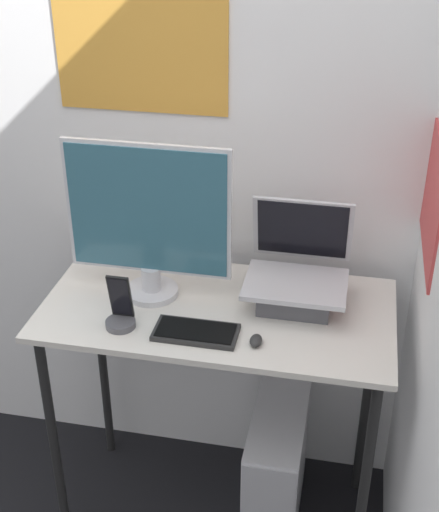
{
  "coord_description": "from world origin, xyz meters",
  "views": [
    {
      "loc": [
        0.37,
        -1.51,
        2.11
      ],
      "look_at": [
        0.01,
        0.27,
        1.08
      ],
      "focal_mm": 50.0,
      "sensor_mm": 36.0,
      "label": 1
    }
  ],
  "objects": [
    {
      "name": "wall_back",
      "position": [
        -0.0,
        0.63,
        1.3
      ],
      "size": [
        6.0,
        0.06,
        2.6
      ],
      "color": "silver",
      "rests_on": "ground_plane"
    },
    {
      "name": "desk",
      "position": [
        0.0,
        0.27,
        0.79
      ],
      "size": [
        1.07,
        0.55,
        0.9
      ],
      "color": "beige",
      "rests_on": "ground_plane"
    },
    {
      "name": "laptop",
      "position": [
        0.23,
        0.35,
        0.98
      ],
      "size": [
        0.31,
        0.28,
        0.31
      ],
      "color": "#4C4C51",
      "rests_on": "desk"
    },
    {
      "name": "monitor",
      "position": [
        -0.22,
        0.31,
        1.15
      ],
      "size": [
        0.5,
        0.17,
        0.5
      ],
      "color": "silver",
      "rests_on": "desk"
    },
    {
      "name": "keyboard",
      "position": [
        -0.03,
        0.12,
        0.91
      ],
      "size": [
        0.24,
        0.12,
        0.02
      ],
      "color": "black",
      "rests_on": "desk"
    },
    {
      "name": "mouse",
      "position": [
        0.14,
        0.11,
        0.91
      ],
      "size": [
        0.04,
        0.06,
        0.03
      ],
      "color": "#262626",
      "rests_on": "desk"
    },
    {
      "name": "cell_phone",
      "position": [
        -0.26,
        0.12,
        0.94
      ],
      "size": [
        0.09,
        0.09,
        0.17
      ],
      "color": "#4C4C51",
      "rests_on": "desk"
    },
    {
      "name": "computer_tower",
      "position": [
        0.2,
        0.32,
        0.22
      ],
      "size": [
        0.18,
        0.45,
        0.45
      ],
      "color": "silver",
      "rests_on": "ground_plane"
    }
  ]
}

